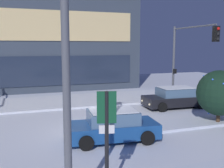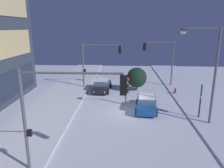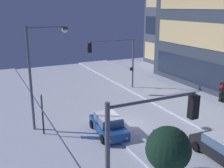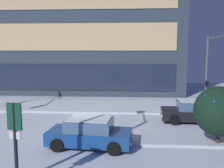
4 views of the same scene
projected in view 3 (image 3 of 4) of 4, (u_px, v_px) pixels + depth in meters
name	position (u px, v px, depth m)	size (l,w,h in m)	color
ground	(123.00, 126.00, 22.38)	(52.00, 52.00, 0.00)	silver
curb_strip_near	(23.00, 146.00, 19.05)	(52.00, 5.20, 0.14)	silver
curb_strip_far	(197.00, 110.00, 25.67)	(52.00, 5.20, 0.14)	silver
median_strip	(157.00, 161.00, 17.15)	(9.00, 1.80, 0.14)	silver
car_near	(108.00, 125.00, 20.93)	(4.44, 2.37, 1.49)	#19478C
traffic_light_corner_far_left	(116.00, 55.00, 30.63)	(0.32, 5.75, 6.00)	#565960
traffic_light_corner_near_right	(146.00, 143.00, 10.55)	(0.32, 4.27, 6.27)	#565960
street_lamp_arched	(40.00, 64.00, 20.48)	(0.56, 3.14, 8.12)	#565960
parking_info_sign	(42.00, 110.00, 20.18)	(0.55, 0.19, 3.19)	black
decorated_tree_median	(168.00, 149.00, 15.16)	(2.57, 2.57, 3.10)	#473323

